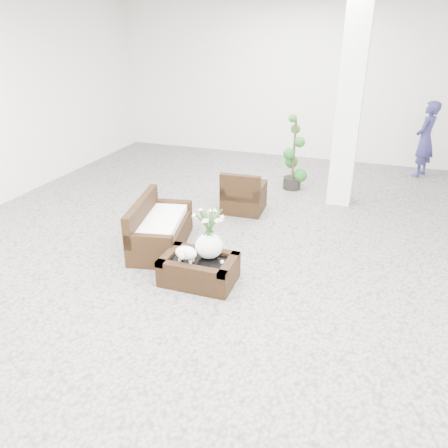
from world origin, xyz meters
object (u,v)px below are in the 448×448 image
(armchair, at_px, (244,191))
(loveseat, at_px, (161,224))
(topiary, at_px, (294,153))
(coffee_table, at_px, (199,271))

(armchair, distance_m, loveseat, 1.85)
(topiary, bearing_deg, armchair, -112.73)
(topiary, bearing_deg, coffee_table, -96.51)
(armchair, xyz_separation_m, topiary, (0.57, 1.37, 0.35))
(coffee_table, relative_size, topiary, 0.63)
(loveseat, xyz_separation_m, topiary, (1.30, 3.06, 0.35))
(loveseat, bearing_deg, armchair, -34.69)
(coffee_table, relative_size, loveseat, 0.67)
(loveseat, distance_m, topiary, 3.35)
(armchair, height_order, topiary, topiary)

